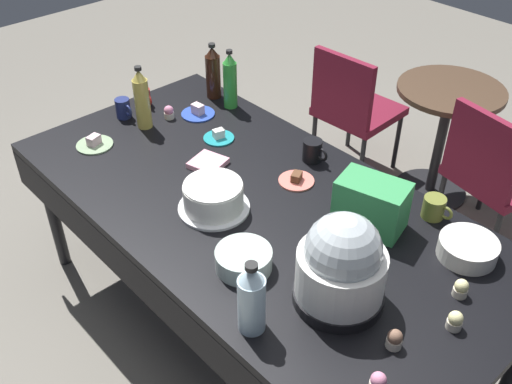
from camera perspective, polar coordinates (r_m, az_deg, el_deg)
ground at (r=2.93m, az=-0.00°, el=-12.56°), size 9.00×9.00×0.00m
potluck_table at (r=2.45m, az=-0.00°, el=-2.09°), size 2.20×1.10×0.75m
frosted_layer_cake at (r=2.35m, az=-4.13°, el=-0.51°), size 0.29×0.29×0.12m
slow_cooker at (r=1.93m, az=8.23°, el=-7.02°), size 0.31×0.31×0.35m
glass_salad_bowl at (r=2.10m, az=-1.20°, el=-6.52°), size 0.20×0.20×0.07m
ceramic_snack_bowl at (r=2.28m, az=19.73°, el=-5.16°), size 0.21×0.21×0.07m
dessert_plate_teal at (r=2.81m, az=-3.61°, el=5.34°), size 0.15×0.15×0.05m
dessert_plate_sage at (r=2.85m, az=-15.31°, el=4.55°), size 0.17×0.17×0.05m
dessert_plate_cobalt at (r=3.02m, az=-5.62°, el=7.67°), size 0.17×0.17×0.06m
dessert_plate_coral at (r=2.52m, az=3.91°, el=1.20°), size 0.15×0.15×0.04m
cupcake_lemon at (r=1.92m, az=13.21°, el=-13.65°), size 0.05×0.05×0.07m
cupcake_rose at (r=2.12m, az=19.15°, el=-8.77°), size 0.05×0.05×0.07m
cupcake_berry at (r=2.02m, az=18.63°, el=-11.67°), size 0.05×0.05×0.07m
cupcake_vanilla at (r=2.99m, az=-8.39°, el=7.60°), size 0.05×0.05×0.07m
cupcake_mint at (r=1.81m, az=11.68°, el=-17.53°), size 0.05×0.05×0.07m
soda_bottle_cola at (r=3.13m, az=-4.16°, el=11.40°), size 0.08×0.08×0.30m
soda_bottle_ginger_ale at (r=2.89m, az=-10.94°, el=8.75°), size 0.07×0.07×0.32m
soda_bottle_lime_soda at (r=3.02m, az=-2.51°, el=10.65°), size 0.07×0.07×0.31m
soda_bottle_water at (r=1.85m, az=-0.43°, el=-10.31°), size 0.09×0.09×0.28m
coffee_mug_black at (r=2.64m, az=5.50°, el=3.99°), size 0.13×0.09×0.10m
coffee_mug_navy at (r=3.03m, az=-12.66°, el=7.87°), size 0.12×0.07×0.10m
coffee_mug_red at (r=3.13m, az=-10.81°, el=8.97°), size 0.12×0.08×0.09m
coffee_mug_olive at (r=2.41m, az=16.81°, el=-1.45°), size 0.13×0.09×0.09m
soda_carton at (r=2.28m, az=11.04°, el=-1.17°), size 0.29×0.22×0.20m
paper_napkin_stack at (r=2.63m, az=-4.65°, el=2.81°), size 0.17×0.17×0.02m
maroon_chair_left at (r=3.68m, az=9.30°, el=8.22°), size 0.46×0.46×0.85m
maroon_chair_right at (r=3.28m, az=21.84°, el=1.95°), size 0.52×0.52×0.85m
round_cafe_table at (r=3.61m, az=17.70°, el=6.40°), size 0.60×0.60×0.72m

